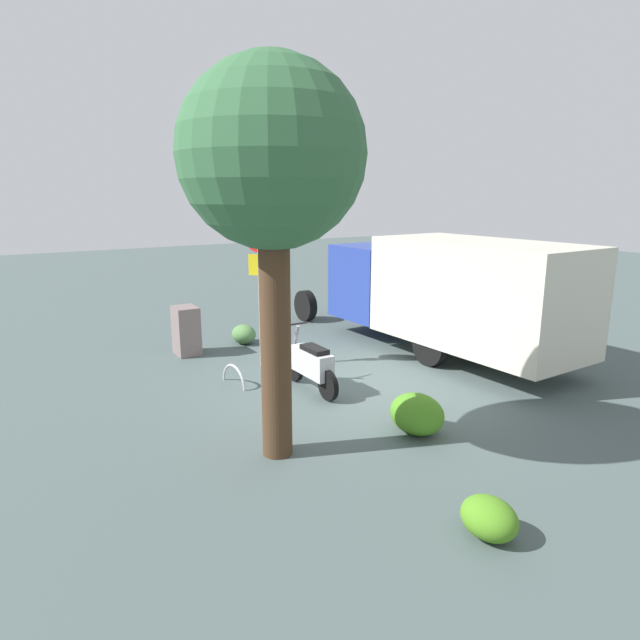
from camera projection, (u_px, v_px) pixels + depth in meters
ground_plane at (338, 386)px, 10.62m from camera, size 60.00×60.00×0.00m
box_truck_near at (444, 288)px, 12.56m from camera, size 8.34×2.25×2.69m
motorcycle at (311, 364)px, 10.26m from camera, size 1.81×0.55×1.20m
stop_sign at (259, 268)px, 11.36m from camera, size 0.71×0.33×3.23m
street_tree at (272, 162)px, 6.95m from camera, size 2.46×2.46×5.39m
utility_cabinet at (186, 331)px, 12.61m from camera, size 0.69×0.53×1.13m
bike_rack_hoop at (234, 385)px, 10.66m from camera, size 0.85×0.13×0.85m
shrub_near_sign at (489, 518)px, 5.90m from camera, size 0.67×0.55×0.46m
shrub_mid_verge at (244, 334)px, 13.57m from camera, size 0.70×0.58×0.48m
shrub_by_tree at (417, 414)px, 8.47m from camera, size 0.93×0.76×0.63m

